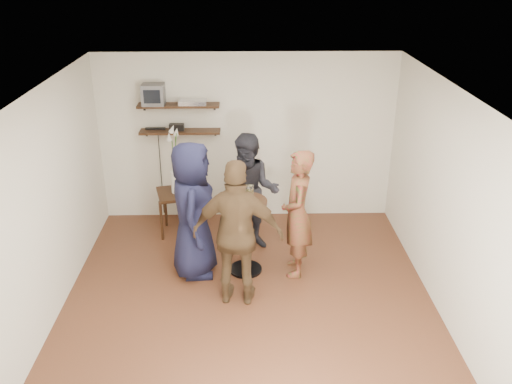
# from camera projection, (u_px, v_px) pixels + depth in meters

# --- Properties ---
(room) EXTENTS (4.58, 5.08, 2.68)m
(room) POSITION_uv_depth(u_px,v_px,m) (248.00, 209.00, 6.00)
(room) COLOR #4F2719
(room) RESTS_ON ground
(shelf_upper) EXTENTS (1.20, 0.25, 0.04)m
(shelf_upper) POSITION_uv_depth(u_px,v_px,m) (179.00, 105.00, 7.92)
(shelf_upper) COLOR black
(shelf_upper) RESTS_ON room
(shelf_lower) EXTENTS (1.20, 0.25, 0.04)m
(shelf_lower) POSITION_uv_depth(u_px,v_px,m) (180.00, 131.00, 8.08)
(shelf_lower) COLOR black
(shelf_lower) RESTS_ON room
(crt_monitor) EXTENTS (0.32, 0.30, 0.30)m
(crt_monitor) POSITION_uv_depth(u_px,v_px,m) (153.00, 94.00, 7.84)
(crt_monitor) COLOR #59595B
(crt_monitor) RESTS_ON shelf_upper
(dvd_deck) EXTENTS (0.40, 0.24, 0.06)m
(dvd_deck) POSITION_uv_depth(u_px,v_px,m) (193.00, 102.00, 7.90)
(dvd_deck) COLOR silver
(dvd_deck) RESTS_ON shelf_upper
(radio) EXTENTS (0.22, 0.10, 0.10)m
(radio) POSITION_uv_depth(u_px,v_px,m) (177.00, 127.00, 8.06)
(radio) COLOR black
(radio) RESTS_ON shelf_lower
(power_strip) EXTENTS (0.30, 0.05, 0.03)m
(power_strip) POSITION_uv_depth(u_px,v_px,m) (155.00, 129.00, 8.11)
(power_strip) COLOR black
(power_strip) RESTS_ON shelf_lower
(side_table) EXTENTS (0.68, 0.68, 0.67)m
(side_table) POSITION_uv_depth(u_px,v_px,m) (177.00, 199.00, 8.02)
(side_table) COLOR black
(side_table) RESTS_ON room
(vase_lilies) EXTENTS (0.20, 0.21, 1.06)m
(vase_lilies) POSITION_uv_depth(u_px,v_px,m) (176.00, 171.00, 7.84)
(vase_lilies) COLOR silver
(vase_lilies) RESTS_ON side_table
(drinks_table) EXTENTS (0.57, 0.57, 1.03)m
(drinks_table) POSITION_uv_depth(u_px,v_px,m) (245.00, 226.00, 6.99)
(drinks_table) COLOR black
(drinks_table) RESTS_ON room
(wine_glass_fl) EXTENTS (0.07, 0.07, 0.20)m
(wine_glass_fl) POSITION_uv_depth(u_px,v_px,m) (241.00, 191.00, 6.76)
(wine_glass_fl) COLOR silver
(wine_glass_fl) RESTS_ON drinks_table
(wine_glass_fr) EXTENTS (0.07, 0.07, 0.22)m
(wine_glass_fr) POSITION_uv_depth(u_px,v_px,m) (251.00, 191.00, 6.75)
(wine_glass_fr) COLOR silver
(wine_glass_fr) RESTS_ON drinks_table
(wine_glass_bl) EXTENTS (0.06, 0.06, 0.19)m
(wine_glass_bl) POSITION_uv_depth(u_px,v_px,m) (244.00, 189.00, 6.85)
(wine_glass_bl) COLOR silver
(wine_glass_bl) RESTS_ON drinks_table
(wine_glass_br) EXTENTS (0.06, 0.06, 0.19)m
(wine_glass_br) POSITION_uv_depth(u_px,v_px,m) (247.00, 190.00, 6.81)
(wine_glass_br) COLOR silver
(wine_glass_br) RESTS_ON drinks_table
(person_plaid) EXTENTS (0.44, 0.64, 1.70)m
(person_plaid) POSITION_uv_depth(u_px,v_px,m) (297.00, 214.00, 6.90)
(person_plaid) COLOR #B0142A
(person_plaid) RESTS_ON room
(person_dark) EXTENTS (0.89, 0.73, 1.69)m
(person_dark) POSITION_uv_depth(u_px,v_px,m) (250.00, 193.00, 7.52)
(person_dark) COLOR black
(person_dark) RESTS_ON room
(person_navy) EXTENTS (0.60, 0.90, 1.82)m
(person_navy) POSITION_uv_depth(u_px,v_px,m) (193.00, 210.00, 6.87)
(person_navy) COLOR black
(person_navy) RESTS_ON room
(person_brown) EXTENTS (1.12, 0.58, 1.82)m
(person_brown) POSITION_uv_depth(u_px,v_px,m) (238.00, 234.00, 6.29)
(person_brown) COLOR #4A341F
(person_brown) RESTS_ON room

